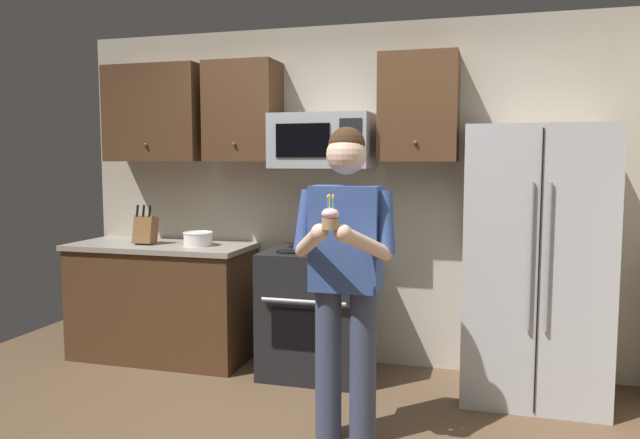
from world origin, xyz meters
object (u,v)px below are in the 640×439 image
object	(u,v)px
microwave	(322,141)
cupcake	(330,218)
oven_range	(318,312)
refrigerator	(535,264)
person	(345,266)
knife_block	(145,230)
bowl_large_white	(198,238)

from	to	relation	value
microwave	cupcake	xyz separation A→B (m)	(0.45, -1.46, -0.43)
microwave	oven_range	bearing A→B (deg)	-90.02
microwave	refrigerator	bearing A→B (deg)	-6.03
microwave	person	size ratio (longest dim) A/B	0.42
refrigerator	cupcake	bearing A→B (deg)	-128.98
knife_block	bowl_large_white	size ratio (longest dim) A/B	1.38
oven_range	cupcake	size ratio (longest dim) A/B	5.36
cupcake	refrigerator	bearing A→B (deg)	51.02
oven_range	person	world-z (taller)	person
person	cupcake	bearing A→B (deg)	-90.00
knife_block	cupcake	xyz separation A→B (m)	(1.86, -1.31, 0.26)
oven_range	knife_block	world-z (taller)	knife_block
knife_block	person	bearing A→B (deg)	-27.85
refrigerator	bowl_large_white	size ratio (longest dim) A/B	7.78
microwave	cupcake	world-z (taller)	microwave
refrigerator	cupcake	size ratio (longest dim) A/B	10.35
refrigerator	knife_block	size ratio (longest dim) A/B	5.63
person	cupcake	world-z (taller)	person
microwave	bowl_large_white	world-z (taller)	microwave
refrigerator	bowl_large_white	distance (m)	2.47
refrigerator	knife_block	world-z (taller)	refrigerator
oven_range	bowl_large_white	distance (m)	1.10
knife_block	oven_range	bearing A→B (deg)	1.19
oven_range	microwave	world-z (taller)	microwave
knife_block	cupcake	distance (m)	2.29
knife_block	bowl_large_white	bearing A→B (deg)	4.20
oven_range	bowl_large_white	xyz separation A→B (m)	(-0.97, 0.00, 0.51)
knife_block	bowl_large_white	world-z (taller)	knife_block
oven_range	refrigerator	distance (m)	1.56
person	bowl_large_white	bearing A→B (deg)	144.41
oven_range	microwave	size ratio (longest dim) A/B	1.26
oven_range	bowl_large_white	bearing A→B (deg)	179.82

